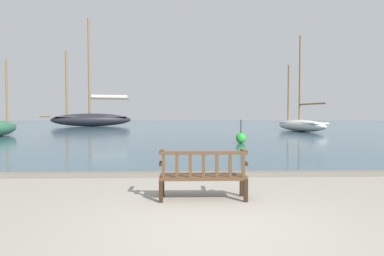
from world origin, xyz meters
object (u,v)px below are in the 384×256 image
(channel_buoy, at_px, (241,138))
(sailboat_nearest_port, at_px, (300,124))
(sailboat_far_port, at_px, (92,118))
(park_bench, at_px, (203,174))

(channel_buoy, bearing_deg, sailboat_nearest_port, 59.25)
(sailboat_nearest_port, height_order, channel_buoy, sailboat_nearest_port)
(channel_buoy, bearing_deg, sailboat_far_port, 118.99)
(park_bench, relative_size, channel_buoy, 1.29)
(sailboat_far_port, relative_size, channel_buoy, 11.09)
(sailboat_far_port, height_order, channel_buoy, sailboat_far_port)
(park_bench, xyz_separation_m, channel_buoy, (2.66, 11.40, -0.11))
(park_bench, height_order, channel_buoy, channel_buoy)
(park_bench, distance_m, sailboat_far_port, 39.84)
(park_bench, distance_m, sailboat_nearest_port, 26.11)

